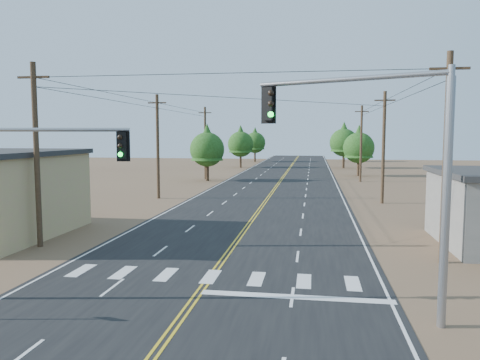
# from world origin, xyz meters

# --- Properties ---
(road) EXTENTS (15.00, 200.00, 0.02)m
(road) POSITION_xyz_m (0.00, 30.00, 0.01)
(road) COLOR black
(road) RESTS_ON ground
(utility_pole_left_near) EXTENTS (1.80, 0.30, 10.00)m
(utility_pole_left_near) POSITION_xyz_m (-10.50, 12.00, 5.12)
(utility_pole_left_near) COLOR #4C3826
(utility_pole_left_near) RESTS_ON ground
(utility_pole_left_mid) EXTENTS (1.80, 0.30, 10.00)m
(utility_pole_left_mid) POSITION_xyz_m (-10.50, 32.00, 5.12)
(utility_pole_left_mid) COLOR #4C3826
(utility_pole_left_mid) RESTS_ON ground
(utility_pole_left_far) EXTENTS (1.80, 0.30, 10.00)m
(utility_pole_left_far) POSITION_xyz_m (-10.50, 52.00, 5.12)
(utility_pole_left_far) COLOR #4C3826
(utility_pole_left_far) RESTS_ON ground
(utility_pole_right_near) EXTENTS (1.80, 0.30, 10.00)m
(utility_pole_right_near) POSITION_xyz_m (10.50, 12.00, 5.12)
(utility_pole_right_near) COLOR #4C3826
(utility_pole_right_near) RESTS_ON ground
(utility_pole_right_mid) EXTENTS (1.80, 0.30, 10.00)m
(utility_pole_right_mid) POSITION_xyz_m (10.50, 32.00, 5.12)
(utility_pole_right_mid) COLOR #4C3826
(utility_pole_right_mid) RESTS_ON ground
(utility_pole_right_far) EXTENTS (1.80, 0.30, 10.00)m
(utility_pole_right_far) POSITION_xyz_m (10.50, 52.00, 5.12)
(utility_pole_right_far) COLOR #4C3826
(utility_pole_right_far) RESTS_ON ground
(signal_mast_left) EXTENTS (5.81, 1.19, 6.50)m
(signal_mast_left) POSITION_xyz_m (-6.31, 4.28, 4.43)
(signal_mast_left) COLOR gray
(signal_mast_left) RESTS_ON ground
(signal_mast_right) EXTENTS (6.29, 2.94, 8.26)m
(signal_mast_right) POSITION_xyz_m (6.65, 4.78, 5.58)
(signal_mast_right) COLOR gray
(signal_mast_right) RESTS_ON ground
(tree_left_near) EXTENTS (4.60, 4.60, 7.67)m
(tree_left_near) POSITION_xyz_m (-9.73, 49.85, 4.69)
(tree_left_near) COLOR #3F2D1E
(tree_left_near) RESTS_ON ground
(tree_left_mid) EXTENTS (4.83, 4.83, 8.05)m
(tree_left_mid) POSITION_xyz_m (-9.28, 76.07, 4.92)
(tree_left_mid) COLOR #3F2D1E
(tree_left_mid) RESTS_ON ground
(tree_left_far) EXTENTS (4.81, 4.81, 8.02)m
(tree_left_far) POSITION_xyz_m (-9.00, 95.76, 4.91)
(tree_left_far) COLOR #3F2D1E
(tree_left_far) RESTS_ON ground
(tree_right_near) EXTENTS (4.62, 4.62, 7.70)m
(tree_right_near) POSITION_xyz_m (11.02, 60.64, 4.71)
(tree_right_near) COLOR #3F2D1E
(tree_right_near) RESTS_ON ground
(tree_right_mid) EXTENTS (5.19, 5.19, 8.64)m
(tree_right_mid) POSITION_xyz_m (9.89, 77.75, 5.29)
(tree_right_mid) COLOR #3F2D1E
(tree_right_mid) RESTS_ON ground
(tree_right_far) EXTENTS (4.80, 4.80, 8.01)m
(tree_right_far) POSITION_xyz_m (11.41, 100.57, 4.90)
(tree_right_far) COLOR #3F2D1E
(tree_right_far) RESTS_ON ground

